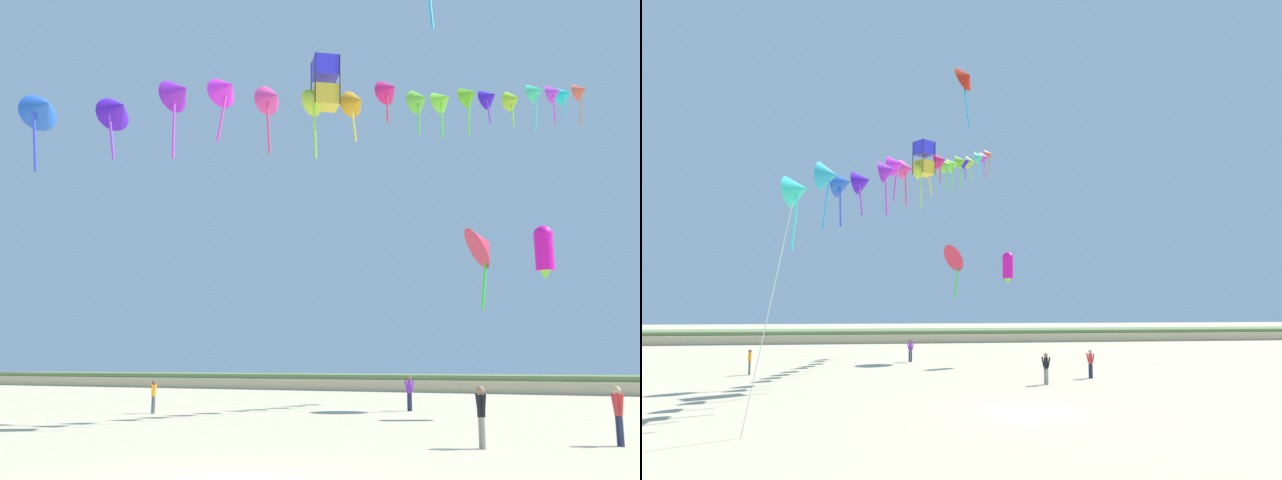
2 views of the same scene
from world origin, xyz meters
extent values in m
cube|color=#BFAE8B|center=(0.00, 47.89, 0.48)|extent=(120.00, 9.35, 0.97)
cube|color=#6B844C|center=(0.00, 47.89, 1.10)|extent=(120.00, 7.95, 0.55)
cylinder|color=#474C56|center=(-13.81, 14.78, 0.38)|extent=(0.11, 0.11, 0.77)
cylinder|color=#474C56|center=(-13.77, 14.65, 0.38)|extent=(0.11, 0.11, 0.77)
cylinder|color=orange|center=(-13.79, 14.72, 1.04)|extent=(0.20, 0.20, 0.54)
cylinder|color=orange|center=(-13.83, 14.89, 1.08)|extent=(0.12, 0.20, 0.52)
cylinder|color=orange|center=(-13.74, 14.55, 1.08)|extent=(0.12, 0.20, 0.52)
sphere|color=brown|center=(-13.79, 14.72, 1.42)|extent=(0.21, 0.21, 0.21)
cylinder|color=gray|center=(2.95, 7.88, 0.42)|extent=(0.12, 0.12, 0.84)
cylinder|color=gray|center=(2.86, 8.00, 0.42)|extent=(0.12, 0.12, 0.84)
cylinder|color=black|center=(2.91, 7.94, 1.13)|extent=(0.22, 0.22, 0.59)
cylinder|color=black|center=(3.02, 7.79, 1.18)|extent=(0.19, 0.21, 0.56)
cylinder|color=black|center=(2.79, 8.09, 1.18)|extent=(0.19, 0.21, 0.56)
sphere|color=#9E7051|center=(2.91, 7.94, 1.55)|extent=(0.23, 0.23, 0.23)
cylinder|color=#282D4C|center=(6.28, 10.11, 0.41)|extent=(0.12, 0.12, 0.83)
cylinder|color=#282D4C|center=(6.20, 10.23, 0.41)|extent=(0.12, 0.12, 0.83)
cylinder|color=red|center=(6.24, 10.17, 1.12)|extent=(0.22, 0.22, 0.59)
cylinder|color=red|center=(6.35, 10.02, 1.17)|extent=(0.18, 0.21, 0.56)
cylinder|color=red|center=(6.13, 10.33, 1.17)|extent=(0.18, 0.21, 0.56)
sphere|color=tan|center=(6.24, 10.17, 1.53)|extent=(0.22, 0.22, 0.22)
cylinder|color=#282D4C|center=(-3.55, 21.57, 0.42)|extent=(0.12, 0.12, 0.85)
cylinder|color=#282D4C|center=(-3.69, 21.63, 0.42)|extent=(0.12, 0.12, 0.85)
cylinder|color=purple|center=(-3.62, 21.60, 1.15)|extent=(0.22, 0.22, 0.60)
cylinder|color=purple|center=(-3.45, 21.52, 1.19)|extent=(0.22, 0.15, 0.57)
cylinder|color=purple|center=(-3.80, 21.67, 1.19)|extent=(0.22, 0.15, 0.57)
sphere|color=brown|center=(-3.62, 21.60, 1.57)|extent=(0.23, 0.23, 0.23)
cone|color=blue|center=(-7.60, 1.81, 9.30)|extent=(1.18, 1.33, 1.19)
cylinder|color=blue|center=(-7.66, 1.67, 8.26)|extent=(0.13, 0.25, 1.64)
cone|color=#4D17C6|center=(-6.85, 3.92, 9.87)|extent=(1.22, 1.34, 1.21)
cylinder|color=#9739E5|center=(-6.90, 3.78, 8.95)|extent=(0.22, 0.20, 1.38)
cone|color=purple|center=(-5.70, 5.39, 10.77)|extent=(1.11, 1.28, 1.20)
cylinder|color=#D239E5|center=(-5.75, 5.25, 9.54)|extent=(0.17, 0.15, 2.02)
cone|color=#E82AEB|center=(-5.22, 7.32, 11.55)|extent=(1.24, 1.36, 1.20)
cylinder|color=#E539BF|center=(-5.28, 7.18, 10.46)|extent=(0.23, 0.28, 1.74)
cone|color=#E33B96|center=(-4.58, 9.36, 11.85)|extent=(1.10, 1.29, 1.10)
cylinder|color=#E5396D|center=(-4.64, 9.22, 10.67)|extent=(0.15, 0.19, 1.93)
cone|color=#B3D733|center=(-3.60, 11.19, 12.28)|extent=(1.10, 1.29, 1.16)
cylinder|color=#96E539|center=(-3.66, 11.05, 10.99)|extent=(0.11, 0.22, 2.14)
cone|color=orange|center=(-2.89, 13.32, 12.83)|extent=(1.17, 1.32, 1.13)
cylinder|color=yellow|center=(-2.94, 13.18, 11.86)|extent=(0.25, 0.09, 1.51)
cone|color=#E72074|center=(-2.05, 15.08, 13.89)|extent=(1.23, 1.35, 1.16)
cylinder|color=#E53958|center=(-2.10, 14.94, 13.01)|extent=(0.11, 0.12, 1.32)
cone|color=#69CC3B|center=(-1.36, 17.26, 14.12)|extent=(1.12, 1.30, 1.12)
cylinder|color=#47E539|center=(-1.41, 17.12, 13.17)|extent=(0.10, 0.10, 1.46)
cone|color=#82ED38|center=(-0.74, 18.97, 14.63)|extent=(1.25, 1.36, 1.22)
cylinder|color=#56E539|center=(-0.79, 18.83, 13.54)|extent=(0.12, 0.21, 1.75)
cone|color=#68C224|center=(0.13, 20.77, 15.40)|extent=(1.24, 1.34, 1.23)
cylinder|color=#5AE539|center=(0.08, 20.63, 14.23)|extent=(0.18, 0.08, 1.90)
cone|color=#3D19D7|center=(0.75, 22.60, 15.85)|extent=(1.23, 1.34, 1.22)
cylinder|color=#8239E5|center=(0.69, 22.46, 15.01)|extent=(0.18, 0.22, 1.24)
cone|color=#99D029|center=(1.57, 24.94, 16.43)|extent=(1.15, 1.30, 1.10)
cylinder|color=#83E539|center=(1.52, 24.80, 15.52)|extent=(0.16, 0.24, 1.40)
cone|color=#3DD799|center=(2.59, 26.51, 17.32)|extent=(1.17, 1.32, 1.19)
cylinder|color=#39E5C9|center=(2.54, 26.37, 16.02)|extent=(0.27, 0.27, 2.16)
cone|color=#BE3BE3|center=(3.38, 28.36, 17.82)|extent=(1.08, 1.27, 1.17)
cylinder|color=#E539E2|center=(3.33, 28.22, 16.77)|extent=(0.08, 0.19, 1.67)
cone|color=#19DAD0|center=(3.77, 30.50, 18.42)|extent=(1.22, 1.35, 1.16)
cylinder|color=#39C5E5|center=(3.71, 30.36, 17.59)|extent=(0.18, 0.10, 1.23)
cone|color=#E85743|center=(4.57, 32.35, 19.23)|extent=(1.14, 1.31, 1.17)
cylinder|color=orange|center=(4.52, 32.21, 17.98)|extent=(0.30, 0.23, 2.06)
cube|color=gold|center=(-3.46, 11.57, 12.48)|extent=(1.35, 1.35, 0.82)
cube|color=#312DE5|center=(-3.46, 11.57, 13.70)|extent=(1.35, 1.35, 0.82)
cylinder|color=black|center=(-2.78, 11.46, 13.09)|extent=(0.04, 0.04, 2.04)
cylinder|color=black|center=(-3.35, 12.24, 13.09)|extent=(0.04, 0.04, 2.04)
cylinder|color=black|center=(-4.13, 11.67, 13.09)|extent=(0.04, 0.04, 2.04)
cylinder|color=black|center=(-3.57, 10.89, 13.09)|extent=(0.04, 0.04, 2.04)
cone|color=#D22643|center=(0.05, 22.71, 8.15)|extent=(2.57, 2.80, 2.35)
cone|color=#31E52D|center=(0.05, 22.71, 8.17)|extent=(1.45, 1.56, 1.32)
cylinder|color=#31E52D|center=(0.05, 22.71, 6.36)|extent=(0.42, 0.22, 2.91)
cylinder|color=#E312A5|center=(3.41, 19.15, 7.03)|extent=(0.99, 1.01, 1.63)
sphere|color=#E312A5|center=(3.41, 19.15, 7.76)|extent=(0.83, 0.83, 0.83)
cone|color=#69E52D|center=(3.41, 19.15, 6.14)|extent=(0.89, 0.89, 0.63)
sphere|color=black|center=(3.41, 19.15, 8.00)|extent=(0.17, 0.17, 0.17)
camera|label=1|loc=(7.13, -10.99, 2.23)|focal=38.00mm
camera|label=2|loc=(-5.96, -22.18, 4.13)|focal=32.00mm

